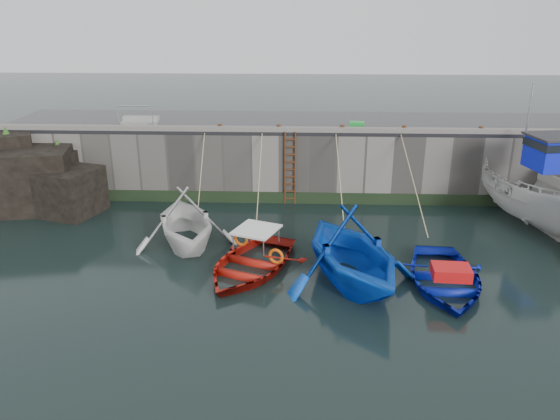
{
  "coord_description": "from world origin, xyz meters",
  "views": [
    {
      "loc": [
        -1.48,
        -12.69,
        8.1
      ],
      "look_at": [
        -2.26,
        5.85,
        1.2
      ],
      "focal_mm": 35.0,
      "sensor_mm": 36.0,
      "label": 1
    }
  ],
  "objects_px": {
    "boat_near_navy": "(444,284)",
    "bollard_b": "(279,128)",
    "bollard_a": "(220,127)",
    "boat_near_blue": "(250,269)",
    "bollard_e": "(481,130)",
    "bollard_c": "(342,128)",
    "fish_crate": "(357,125)",
    "ladder": "(290,169)",
    "boat_near_white": "(186,244)",
    "boat_far_white": "(534,195)",
    "bollard_d": "(404,129)",
    "boat_near_blacktrim": "(350,282)"
  },
  "relations": [
    {
      "from": "bollard_c",
      "to": "bollard_d",
      "type": "xyz_separation_m",
      "value": [
        2.6,
        0.0,
        0.0
      ]
    },
    {
      "from": "bollard_e",
      "to": "ladder",
      "type": "bearing_deg",
      "value": -177.6
    },
    {
      "from": "boat_near_blacktrim",
      "to": "bollard_d",
      "type": "xyz_separation_m",
      "value": [
        2.72,
        7.58,
        3.3
      ]
    },
    {
      "from": "boat_far_white",
      "to": "bollard_c",
      "type": "height_order",
      "value": "boat_far_white"
    },
    {
      "from": "ladder",
      "to": "boat_far_white",
      "type": "relative_size",
      "value": 0.43
    },
    {
      "from": "bollard_a",
      "to": "boat_far_white",
      "type": "bearing_deg",
      "value": -9.3
    },
    {
      "from": "ladder",
      "to": "bollard_d",
      "type": "distance_m",
      "value": 5.11
    },
    {
      "from": "boat_near_blue",
      "to": "bollard_b",
      "type": "height_order",
      "value": "bollard_b"
    },
    {
      "from": "ladder",
      "to": "fish_crate",
      "type": "distance_m",
      "value": 3.52
    },
    {
      "from": "boat_near_blue",
      "to": "boat_near_navy",
      "type": "xyz_separation_m",
      "value": [
        6.14,
        -0.75,
        0.0
      ]
    },
    {
      "from": "boat_near_white",
      "to": "boat_near_blue",
      "type": "xyz_separation_m",
      "value": [
        2.53,
        -1.98,
        0.0
      ]
    },
    {
      "from": "ladder",
      "to": "boat_near_blacktrim",
      "type": "distance_m",
      "value": 7.7
    },
    {
      "from": "bollard_c",
      "to": "bollard_d",
      "type": "height_order",
      "value": "same"
    },
    {
      "from": "boat_near_blacktrim",
      "to": "bollard_b",
      "type": "distance_m",
      "value": 8.66
    },
    {
      "from": "boat_far_white",
      "to": "bollard_e",
      "type": "xyz_separation_m",
      "value": [
        -1.74,
        2.09,
        2.16
      ]
    },
    {
      "from": "fish_crate",
      "to": "bollard_c",
      "type": "height_order",
      "value": "fish_crate"
    },
    {
      "from": "ladder",
      "to": "bollard_d",
      "type": "height_order",
      "value": "bollard_d"
    },
    {
      "from": "bollard_c",
      "to": "bollard_e",
      "type": "height_order",
      "value": "same"
    },
    {
      "from": "boat_near_blacktrim",
      "to": "ladder",
      "type": "bearing_deg",
      "value": 85.24
    },
    {
      "from": "ladder",
      "to": "boat_near_blue",
      "type": "relative_size",
      "value": 0.7
    },
    {
      "from": "bollard_b",
      "to": "bollard_c",
      "type": "relative_size",
      "value": 1.0
    },
    {
      "from": "boat_far_white",
      "to": "bollard_d",
      "type": "xyz_separation_m",
      "value": [
        -4.94,
        2.09,
        2.16
      ]
    },
    {
      "from": "boat_near_white",
      "to": "bollard_b",
      "type": "bearing_deg",
      "value": 38.05
    },
    {
      "from": "boat_near_blue",
      "to": "bollard_b",
      "type": "relative_size",
      "value": 16.29
    },
    {
      "from": "boat_far_white",
      "to": "bollard_c",
      "type": "relative_size",
      "value": 26.49
    },
    {
      "from": "boat_near_blue",
      "to": "bollard_a",
      "type": "xyz_separation_m",
      "value": [
        -1.86,
        6.83,
        3.3
      ]
    },
    {
      "from": "boat_near_white",
      "to": "bollard_e",
      "type": "distance_m",
      "value": 13.06
    },
    {
      "from": "bollard_b",
      "to": "boat_near_navy",
      "type": "bearing_deg",
      "value": -54.05
    },
    {
      "from": "boat_near_blue",
      "to": "boat_near_navy",
      "type": "relative_size",
      "value": 1.01
    },
    {
      "from": "boat_near_white",
      "to": "boat_far_white",
      "type": "bearing_deg",
      "value": -7.14
    },
    {
      "from": "boat_near_blue",
      "to": "fish_crate",
      "type": "xyz_separation_m",
      "value": [
        4.03,
        7.55,
        3.3
      ]
    },
    {
      "from": "bollard_d",
      "to": "bollard_e",
      "type": "height_order",
      "value": "same"
    },
    {
      "from": "bollard_e",
      "to": "bollard_c",
      "type": "bearing_deg",
      "value": 180.0
    },
    {
      "from": "bollard_c",
      "to": "bollard_d",
      "type": "distance_m",
      "value": 2.6
    },
    {
      "from": "boat_near_navy",
      "to": "boat_near_blacktrim",
      "type": "bearing_deg",
      "value": -176.14
    },
    {
      "from": "boat_near_white",
      "to": "bollard_d",
      "type": "xyz_separation_m",
      "value": [
        8.47,
        4.85,
        3.3
      ]
    },
    {
      "from": "ladder",
      "to": "bollard_d",
      "type": "xyz_separation_m",
      "value": [
        4.8,
        0.34,
        1.71
      ]
    },
    {
      "from": "bollard_a",
      "to": "boat_near_blue",
      "type": "bearing_deg",
      "value": -74.78
    },
    {
      "from": "ladder",
      "to": "bollard_c",
      "type": "xyz_separation_m",
      "value": [
        2.2,
        0.34,
        1.71
      ]
    },
    {
      "from": "boat_near_white",
      "to": "boat_near_blacktrim",
      "type": "relative_size",
      "value": 0.87
    },
    {
      "from": "boat_near_blacktrim",
      "to": "bollard_e",
      "type": "xyz_separation_m",
      "value": [
        5.92,
        7.58,
        3.3
      ]
    },
    {
      "from": "boat_far_white",
      "to": "bollard_e",
      "type": "distance_m",
      "value": 3.47
    },
    {
      "from": "boat_near_blue",
      "to": "bollard_d",
      "type": "relative_size",
      "value": 16.29
    },
    {
      "from": "boat_near_white",
      "to": "bollard_a",
      "type": "xyz_separation_m",
      "value": [
        0.67,
        4.85,
        3.3
      ]
    },
    {
      "from": "boat_near_blacktrim",
      "to": "bollard_a",
      "type": "relative_size",
      "value": 18.84
    },
    {
      "from": "boat_near_blacktrim",
      "to": "bollard_e",
      "type": "distance_m",
      "value": 10.17
    },
    {
      "from": "ladder",
      "to": "boat_near_blacktrim",
      "type": "relative_size",
      "value": 0.61
    },
    {
      "from": "ladder",
      "to": "boat_near_white",
      "type": "bearing_deg",
      "value": -129.1
    },
    {
      "from": "ladder",
      "to": "fish_crate",
      "type": "height_order",
      "value": "fish_crate"
    },
    {
      "from": "boat_near_navy",
      "to": "bollard_b",
      "type": "height_order",
      "value": "bollard_b"
    }
  ]
}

